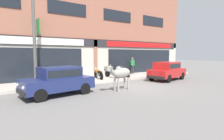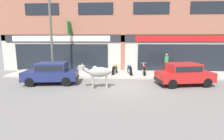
{
  "view_description": "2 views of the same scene",
  "coord_description": "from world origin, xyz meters",
  "px_view_note": "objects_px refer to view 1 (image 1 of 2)",
  "views": [
    {
      "loc": [
        -7.56,
        -8.43,
        2.14
      ],
      "look_at": [
        -1.1,
        1.0,
        1.06
      ],
      "focal_mm": 28.0,
      "sensor_mm": 36.0,
      "label": 1
    },
    {
      "loc": [
        -0.03,
        -10.88,
        3.02
      ],
      "look_at": [
        -0.73,
        1.0,
        0.9
      ],
      "focal_mm": 28.0,
      "sensor_mm": 36.0,
      "label": 2
    }
  ],
  "objects_px": {
    "cow": "(121,73)",
    "car_0": "(167,70)",
    "motorcycle_0": "(98,74)",
    "motorcycle_2": "(123,72)",
    "pedestrian": "(132,64)",
    "car_1": "(59,79)",
    "utility_pole": "(34,32)",
    "motorcycle_1": "(112,73)"
  },
  "relations": [
    {
      "from": "motorcycle_2",
      "to": "car_1",
      "type": "bearing_deg",
      "value": -155.76
    },
    {
      "from": "motorcycle_1",
      "to": "pedestrian",
      "type": "distance_m",
      "value": 3.56
    },
    {
      "from": "car_1",
      "to": "utility_pole",
      "type": "relative_size",
      "value": 0.58
    },
    {
      "from": "car_1",
      "to": "pedestrian",
      "type": "bearing_deg",
      "value": 25.96
    },
    {
      "from": "motorcycle_2",
      "to": "pedestrian",
      "type": "relative_size",
      "value": 1.13
    },
    {
      "from": "car_1",
      "to": "motorcycle_2",
      "type": "distance_m",
      "value": 7.21
    },
    {
      "from": "motorcycle_2",
      "to": "utility_pole",
      "type": "bearing_deg",
      "value": -172.85
    },
    {
      "from": "motorcycle_1",
      "to": "pedestrian",
      "type": "relative_size",
      "value": 1.13
    },
    {
      "from": "motorcycle_2",
      "to": "car_0",
      "type": "bearing_deg",
      "value": -51.39
    },
    {
      "from": "car_1",
      "to": "motorcycle_0",
      "type": "relative_size",
      "value": 2.08
    },
    {
      "from": "cow",
      "to": "pedestrian",
      "type": "height_order",
      "value": "pedestrian"
    },
    {
      "from": "cow",
      "to": "motorcycle_0",
      "type": "relative_size",
      "value": 1.18
    },
    {
      "from": "car_0",
      "to": "pedestrian",
      "type": "xyz_separation_m",
      "value": [
        -0.14,
        4.08,
        0.32
      ]
    },
    {
      "from": "motorcycle_0",
      "to": "utility_pole",
      "type": "distance_m",
      "value": 5.72
    },
    {
      "from": "car_1",
      "to": "motorcycle_2",
      "type": "xyz_separation_m",
      "value": [
        6.57,
        2.96,
        -0.28
      ]
    },
    {
      "from": "car_0",
      "to": "motorcycle_2",
      "type": "distance_m",
      "value": 3.61
    },
    {
      "from": "motorcycle_1",
      "to": "motorcycle_2",
      "type": "height_order",
      "value": "same"
    },
    {
      "from": "car_1",
      "to": "pedestrian",
      "type": "height_order",
      "value": "pedestrian"
    },
    {
      "from": "cow",
      "to": "motorcycle_0",
      "type": "xyz_separation_m",
      "value": [
        0.85,
        4.02,
        -0.47
      ]
    },
    {
      "from": "motorcycle_0",
      "to": "pedestrian",
      "type": "bearing_deg",
      "value": 13.96
    },
    {
      "from": "car_0",
      "to": "utility_pole",
      "type": "relative_size",
      "value": 0.59
    },
    {
      "from": "pedestrian",
      "to": "utility_pole",
      "type": "xyz_separation_m",
      "value": [
        -9.37,
        -2.18,
        2.25
      ]
    },
    {
      "from": "cow",
      "to": "motorcycle_1",
      "type": "distance_m",
      "value": 4.45
    },
    {
      "from": "motorcycle_0",
      "to": "motorcycle_2",
      "type": "height_order",
      "value": "same"
    },
    {
      "from": "cow",
      "to": "motorcycle_2",
      "type": "bearing_deg",
      "value": 49.89
    },
    {
      "from": "motorcycle_1",
      "to": "motorcycle_2",
      "type": "bearing_deg",
      "value": -0.68
    },
    {
      "from": "cow",
      "to": "car_0",
      "type": "xyz_separation_m",
      "value": [
        5.52,
        1.07,
        -0.19
      ]
    },
    {
      "from": "car_0",
      "to": "car_1",
      "type": "xyz_separation_m",
      "value": [
        -8.82,
        -0.15,
        0.0
      ]
    },
    {
      "from": "motorcycle_0",
      "to": "motorcycle_2",
      "type": "relative_size",
      "value": 0.99
    },
    {
      "from": "motorcycle_0",
      "to": "motorcycle_1",
      "type": "height_order",
      "value": "same"
    },
    {
      "from": "car_0",
      "to": "cow",
      "type": "bearing_deg",
      "value": -169.03
    },
    {
      "from": "motorcycle_2",
      "to": "utility_pole",
      "type": "relative_size",
      "value": 0.28
    },
    {
      "from": "car_1",
      "to": "utility_pole",
      "type": "xyz_separation_m",
      "value": [
        -0.7,
        2.05,
        2.57
      ]
    },
    {
      "from": "motorcycle_0",
      "to": "motorcycle_2",
      "type": "xyz_separation_m",
      "value": [
        2.42,
        -0.14,
        0.0
      ]
    },
    {
      "from": "car_0",
      "to": "motorcycle_2",
      "type": "relative_size",
      "value": 2.09
    },
    {
      "from": "motorcycle_2",
      "to": "utility_pole",
      "type": "height_order",
      "value": "utility_pole"
    },
    {
      "from": "motorcycle_2",
      "to": "motorcycle_1",
      "type": "bearing_deg",
      "value": 179.32
    },
    {
      "from": "car_0",
      "to": "car_1",
      "type": "bearing_deg",
      "value": -179.05
    },
    {
      "from": "cow",
      "to": "car_0",
      "type": "height_order",
      "value": "cow"
    },
    {
      "from": "motorcycle_0",
      "to": "car_1",
      "type": "bearing_deg",
      "value": -143.28
    },
    {
      "from": "cow",
      "to": "motorcycle_1",
      "type": "xyz_separation_m",
      "value": [
        2.09,
        3.9,
        -0.47
      ]
    },
    {
      "from": "cow",
      "to": "utility_pole",
      "type": "xyz_separation_m",
      "value": [
        -4.0,
        2.97,
        2.38
      ]
    }
  ]
}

